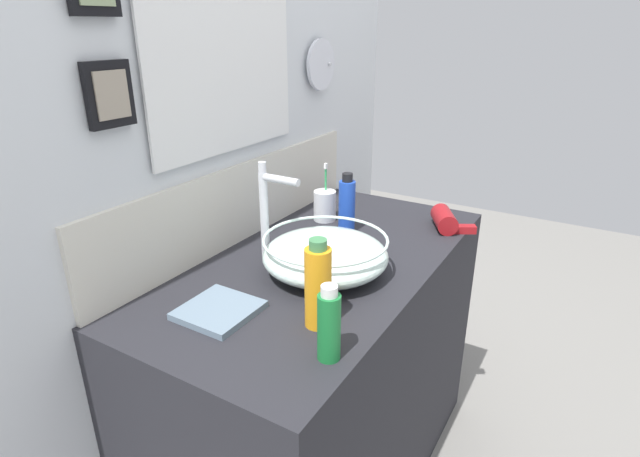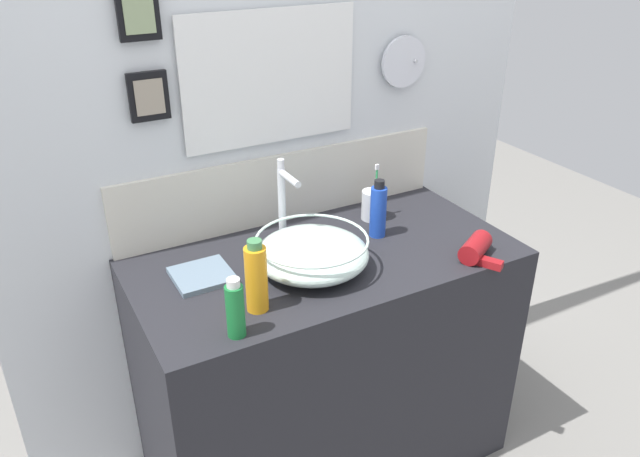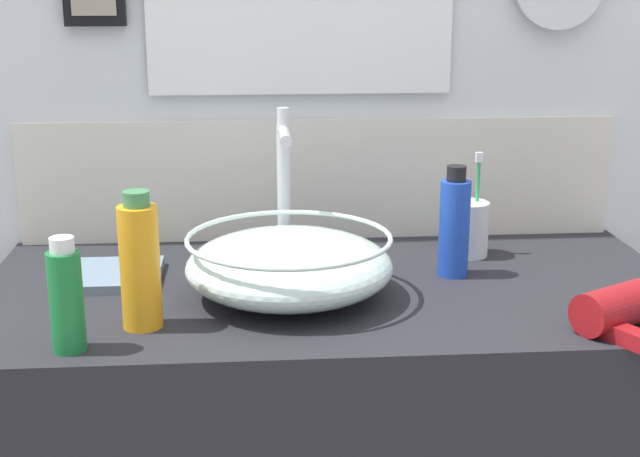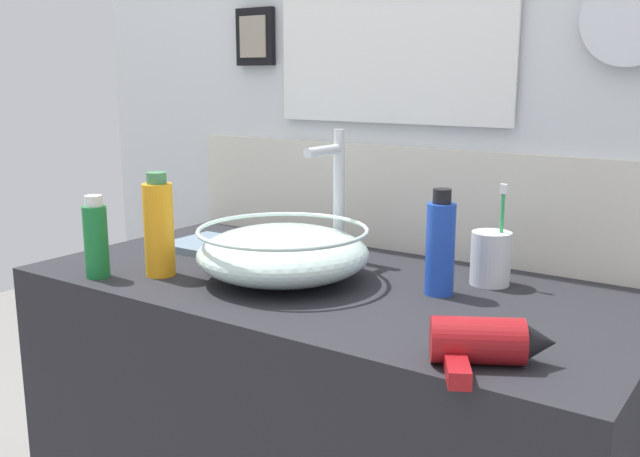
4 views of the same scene
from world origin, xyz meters
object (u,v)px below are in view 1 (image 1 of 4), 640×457
object	(u,v)px
toothbrush_cup	(325,205)
lotion_bottle	(329,325)
hair_drier	(445,218)
faucet	(268,205)
hand_towel	(219,310)
glass_bowl_sink	(325,255)
soap_dispenser	(347,205)
shampoo_bottle	(318,286)

from	to	relation	value
toothbrush_cup	lotion_bottle	distance (m)	0.76
hair_drier	toothbrush_cup	size ratio (longest dim) A/B	0.95
toothbrush_cup	faucet	bearing A→B (deg)	-177.08
toothbrush_cup	hand_towel	size ratio (longest dim) A/B	1.18
glass_bowl_sink	hair_drier	xyz separation A→B (m)	(0.48, -0.17, -0.02)
toothbrush_cup	soap_dispenser	xyz separation A→B (m)	(-0.05, -0.11, 0.04)
faucet	soap_dispenser	distance (m)	0.31
toothbrush_cup	soap_dispenser	size ratio (longest dim) A/B	1.00
shampoo_bottle	hand_towel	xyz separation A→B (m)	(-0.08, 0.22, -0.09)
faucet	shampoo_bottle	bearing A→B (deg)	-127.10
glass_bowl_sink	hand_towel	size ratio (longest dim) A/B	2.03
glass_bowl_sink	hand_towel	distance (m)	0.32
glass_bowl_sink	faucet	size ratio (longest dim) A/B	1.19
lotion_bottle	shampoo_bottle	distance (m)	0.12
hair_drier	lotion_bottle	distance (m)	0.79
faucet	soap_dispenser	size ratio (longest dim) A/B	1.45
toothbrush_cup	hair_drier	bearing A→B (deg)	-69.20
hair_drier	toothbrush_cup	xyz separation A→B (m)	(-0.14, 0.37, 0.02)
shampoo_bottle	toothbrush_cup	bearing A→B (deg)	28.92
lotion_bottle	shampoo_bottle	xyz separation A→B (m)	(0.09, 0.08, 0.02)
faucet	shampoo_bottle	distance (m)	0.37
toothbrush_cup	hand_towel	world-z (taller)	toothbrush_cup
soap_dispenser	shampoo_bottle	world-z (taller)	shampoo_bottle
hair_drier	lotion_bottle	world-z (taller)	lotion_bottle
soap_dispenser	lotion_bottle	bearing A→B (deg)	-155.09
faucet	hand_towel	xyz separation A→B (m)	(-0.30, -0.07, -0.15)
toothbrush_cup	shampoo_bottle	size ratio (longest dim) A/B	0.94
shampoo_bottle	hand_towel	distance (m)	0.25
toothbrush_cup	hand_towel	distance (m)	0.65
faucet	hand_towel	world-z (taller)	faucet
toothbrush_cup	hand_towel	xyz separation A→B (m)	(-0.64, -0.09, -0.04)
hair_drier	glass_bowl_sink	bearing A→B (deg)	160.45
glass_bowl_sink	soap_dispenser	distance (m)	0.30
hair_drier	lotion_bottle	bearing A→B (deg)	-178.62
lotion_bottle	hair_drier	bearing A→B (deg)	1.38
hand_towel	shampoo_bottle	bearing A→B (deg)	-70.66
lotion_bottle	shampoo_bottle	world-z (taller)	shampoo_bottle
shampoo_bottle	hand_towel	world-z (taller)	shampoo_bottle
glass_bowl_sink	toothbrush_cup	bearing A→B (deg)	30.46
hand_towel	lotion_bottle	bearing A→B (deg)	-92.73
glass_bowl_sink	shampoo_bottle	xyz separation A→B (m)	(-0.22, -0.11, 0.04)
soap_dispenser	lotion_bottle	xyz separation A→B (m)	(-0.60, -0.28, -0.01)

